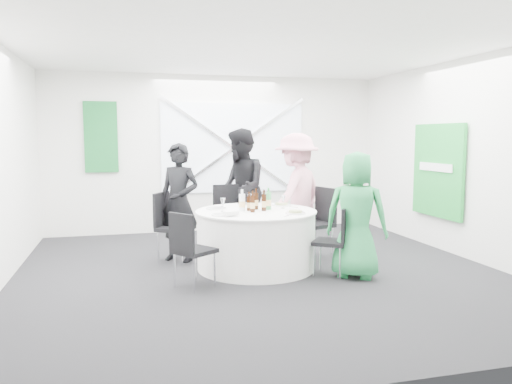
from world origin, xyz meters
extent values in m
plane|color=black|center=(0.00, 0.00, 0.00)|extent=(6.00, 6.00, 0.00)
plane|color=white|center=(0.00, 0.00, 2.80)|extent=(6.00, 6.00, 0.00)
plane|color=white|center=(0.00, 3.00, 1.40)|extent=(6.00, 0.00, 6.00)
plane|color=white|center=(0.00, -3.00, 1.40)|extent=(6.00, 0.00, 6.00)
plane|color=white|center=(3.00, 0.00, 1.40)|extent=(0.00, 6.00, 6.00)
cube|color=silver|center=(0.30, 2.96, 1.50)|extent=(2.60, 0.03, 1.60)
cube|color=silver|center=(0.30, 2.92, 1.50)|extent=(2.63, 0.05, 1.84)
cube|color=silver|center=(0.30, 2.92, 1.50)|extent=(2.63, 0.05, 1.84)
cube|color=#156C27|center=(-2.00, 2.95, 1.70)|extent=(0.55, 0.04, 1.20)
cube|color=green|center=(2.94, 0.60, 1.20)|extent=(0.05, 1.20, 1.40)
cylinder|color=white|center=(0.00, 0.20, 0.37)|extent=(1.52, 1.52, 0.74)
cylinder|color=white|center=(0.00, 0.20, 0.75)|extent=(1.56, 1.56, 0.02)
cube|color=black|center=(-0.12, 1.12, 0.49)|extent=(0.51, 0.51, 0.05)
cube|color=black|center=(-0.15, 1.34, 0.75)|extent=(0.43, 0.10, 0.49)
cylinder|color=silver|center=(0.03, 1.33, 0.23)|extent=(0.02, 0.02, 0.46)
cylinder|color=silver|center=(-0.33, 1.28, 0.23)|extent=(0.02, 0.02, 0.46)
cylinder|color=silver|center=(0.08, 0.97, 0.23)|extent=(0.02, 0.02, 0.46)
cylinder|color=silver|center=(-0.28, 0.92, 0.23)|extent=(0.02, 0.02, 0.46)
cube|color=black|center=(-0.98, 0.81, 0.46)|extent=(0.60, 0.60, 0.05)
cube|color=black|center=(-1.15, 0.92, 0.72)|extent=(0.25, 0.37, 0.46)
cylinder|color=silver|center=(-1.03, 1.05, 0.22)|extent=(0.02, 0.02, 0.44)
cylinder|color=silver|center=(-1.22, 0.76, 0.22)|extent=(0.02, 0.02, 0.44)
cylinder|color=silver|center=(-0.74, 0.87, 0.22)|extent=(0.02, 0.02, 0.44)
cylinder|color=silver|center=(-0.92, 0.57, 0.22)|extent=(0.02, 0.02, 0.44)
cube|color=black|center=(0.92, 0.50, 0.48)|extent=(0.57, 0.57, 0.05)
cube|color=black|center=(1.12, 0.57, 0.75)|extent=(0.17, 0.42, 0.48)
cylinder|color=silver|center=(1.15, 0.38, 0.23)|extent=(0.02, 0.02, 0.46)
cylinder|color=silver|center=(1.03, 0.73, 0.23)|extent=(0.02, 0.02, 0.46)
cylinder|color=silver|center=(0.80, 0.27, 0.23)|extent=(0.02, 0.02, 0.46)
cylinder|color=silver|center=(0.69, 0.62, 0.23)|extent=(0.02, 0.02, 0.46)
cube|color=black|center=(0.79, -0.37, 0.42)|extent=(0.54, 0.54, 0.05)
cube|color=black|center=(0.94, -0.47, 0.65)|extent=(0.25, 0.32, 0.42)
cylinder|color=silver|center=(0.83, -0.59, 0.20)|extent=(0.02, 0.02, 0.40)
cylinder|color=silver|center=(1.01, -0.33, 0.20)|extent=(0.02, 0.02, 0.40)
cylinder|color=silver|center=(0.57, -0.40, 0.20)|extent=(0.02, 0.02, 0.40)
cylinder|color=silver|center=(0.76, -0.15, 0.20)|extent=(0.02, 0.02, 0.40)
cube|color=black|center=(-0.89, -0.44, 0.43)|extent=(0.55, 0.55, 0.05)
cube|color=black|center=(-1.04, -0.55, 0.66)|extent=(0.25, 0.33, 0.43)
cylinder|color=silver|center=(-1.11, -0.41, 0.20)|extent=(0.02, 0.02, 0.41)
cylinder|color=silver|center=(-0.93, -0.67, 0.20)|extent=(0.02, 0.02, 0.41)
cylinder|color=silver|center=(-0.85, -0.22, 0.20)|extent=(0.02, 0.02, 0.41)
cylinder|color=silver|center=(-0.66, -0.48, 0.20)|extent=(0.02, 0.02, 0.41)
imported|color=black|center=(-0.92, 0.87, 0.81)|extent=(0.71, 0.66, 1.62)
imported|color=black|center=(0.06, 1.34, 0.92)|extent=(0.53, 0.92, 1.84)
imported|color=pink|center=(0.79, 0.90, 0.88)|extent=(1.20, 1.15, 1.76)
imported|color=#27914D|center=(1.06, -0.52, 0.77)|extent=(0.89, 0.82, 1.54)
cylinder|color=white|center=(0.04, 0.80, 0.77)|extent=(0.28, 0.28, 0.01)
cylinder|color=white|center=(-0.47, 0.47, 0.77)|extent=(0.27, 0.27, 0.01)
cylinder|color=white|center=(0.46, 0.55, 0.77)|extent=(0.26, 0.26, 0.01)
cylinder|color=#7B9C54|center=(0.46, 0.55, 0.79)|extent=(0.17, 0.17, 0.02)
cylinder|color=white|center=(0.40, -0.18, 0.77)|extent=(0.25, 0.25, 0.01)
cylinder|color=#7B9C54|center=(0.40, -0.18, 0.79)|extent=(0.16, 0.16, 0.02)
cylinder|color=white|center=(-0.49, -0.09, 0.77)|extent=(0.28, 0.28, 0.01)
cube|color=white|center=(-0.41, -0.17, 0.80)|extent=(0.19, 0.15, 0.05)
cylinder|color=#391A0A|center=(-0.09, 0.20, 0.85)|extent=(0.06, 0.06, 0.18)
cylinder|color=#391A0A|center=(-0.09, 0.20, 0.97)|extent=(0.02, 0.02, 0.06)
cylinder|color=#E7C07A|center=(-0.09, 0.20, 0.83)|extent=(0.06, 0.06, 0.06)
cylinder|color=#391A0A|center=(0.03, 0.29, 0.87)|extent=(0.06, 0.06, 0.22)
cylinder|color=#391A0A|center=(0.03, 0.29, 1.01)|extent=(0.02, 0.02, 0.06)
cylinder|color=#E7C07A|center=(0.03, 0.29, 0.85)|extent=(0.06, 0.06, 0.08)
cylinder|color=#391A0A|center=(0.09, 0.14, 0.87)|extent=(0.06, 0.06, 0.22)
cylinder|color=#391A0A|center=(0.09, 0.14, 1.01)|extent=(0.02, 0.02, 0.06)
cylinder|color=#E7C07A|center=(0.09, 0.14, 0.85)|extent=(0.06, 0.06, 0.08)
cylinder|color=#391A0A|center=(-0.08, 0.06, 0.87)|extent=(0.06, 0.06, 0.21)
cylinder|color=#391A0A|center=(-0.08, 0.06, 1.00)|extent=(0.02, 0.02, 0.06)
cylinder|color=#E7C07A|center=(-0.08, 0.06, 0.85)|extent=(0.06, 0.06, 0.08)
cylinder|color=#40A758|center=(0.18, 0.24, 0.87)|extent=(0.08, 0.08, 0.23)
cylinder|color=#40A758|center=(0.18, 0.24, 1.02)|extent=(0.03, 0.03, 0.06)
cylinder|color=#E7C07A|center=(0.18, 0.24, 0.85)|extent=(0.08, 0.08, 0.08)
cylinder|color=white|center=(-0.18, 0.21, 0.87)|extent=(0.08, 0.08, 0.22)
cylinder|color=white|center=(-0.18, 0.21, 1.01)|extent=(0.03, 0.03, 0.06)
cylinder|color=#E7C07A|center=(-0.18, 0.21, 0.85)|extent=(0.08, 0.08, 0.08)
cylinder|color=white|center=(0.40, 0.30, 0.76)|extent=(0.06, 0.06, 0.00)
cylinder|color=white|center=(0.40, 0.30, 0.81)|extent=(0.01, 0.01, 0.10)
cone|color=white|center=(0.40, 0.30, 0.89)|extent=(0.07, 0.07, 0.08)
cylinder|color=white|center=(0.02, 0.60, 0.76)|extent=(0.06, 0.06, 0.00)
cylinder|color=white|center=(0.02, 0.60, 0.81)|extent=(0.01, 0.01, 0.10)
cone|color=white|center=(0.02, 0.60, 0.89)|extent=(0.07, 0.07, 0.08)
cylinder|color=white|center=(0.23, 0.46, 0.76)|extent=(0.06, 0.06, 0.00)
cylinder|color=white|center=(0.23, 0.46, 0.81)|extent=(0.01, 0.01, 0.10)
cone|color=white|center=(0.23, 0.46, 0.89)|extent=(0.07, 0.07, 0.08)
cylinder|color=white|center=(-0.43, 0.23, 0.76)|extent=(0.06, 0.06, 0.00)
cylinder|color=white|center=(-0.43, 0.23, 0.81)|extent=(0.01, 0.01, 0.10)
cone|color=white|center=(-0.43, 0.23, 0.89)|extent=(0.07, 0.07, 0.08)
cube|color=silver|center=(-0.38, 0.63, 0.76)|extent=(0.09, 0.14, 0.01)
cube|color=silver|center=(-0.55, 0.38, 0.76)|extent=(0.10, 0.13, 0.01)
cube|color=silver|center=(0.26, -0.31, 0.76)|extent=(0.12, 0.12, 0.01)
cube|color=silver|center=(0.51, -0.07, 0.76)|extent=(0.12, 0.12, 0.01)
cube|color=silver|center=(0.56, 0.34, 0.76)|extent=(0.09, 0.14, 0.01)
cube|color=silver|center=(0.43, 0.58, 0.76)|extent=(0.08, 0.14, 0.01)
camera|label=1|loc=(-1.62, -5.95, 1.71)|focal=35.00mm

